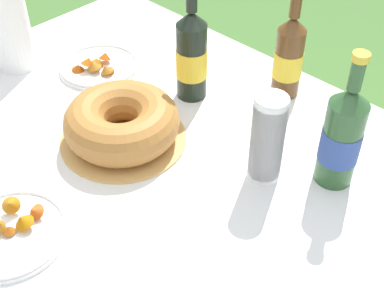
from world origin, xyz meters
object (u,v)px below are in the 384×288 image
at_px(cup_stack, 267,139).
at_px(snack_plate_right, 10,232).
at_px(cider_bottle_green, 342,137).
at_px(juice_bottle_red, 192,55).
at_px(bundt_cake, 122,123).
at_px(snack_plate_near, 99,66).
at_px(paper_towel_roll, 10,27).
at_px(cider_bottle_amber, 289,56).

height_order(cup_stack, snack_plate_right, cup_stack).
height_order(cider_bottle_green, juice_bottle_red, juice_bottle_red).
xyz_separation_m(juice_bottle_red, snack_plate_right, (0.08, -0.60, -0.11)).
relative_size(bundt_cake, snack_plate_near, 1.33).
bearing_deg(cup_stack, cider_bottle_green, 41.43).
distance_m(bundt_cake, snack_plate_right, 0.36).
bearing_deg(paper_towel_roll, cider_bottle_amber, 33.46).
height_order(bundt_cake, cider_bottle_amber, cider_bottle_amber).
distance_m(cider_bottle_green, paper_towel_roll, 0.94).
bearing_deg(paper_towel_roll, cider_bottle_green, 14.18).
xyz_separation_m(bundt_cake, cider_bottle_green, (0.43, 0.24, 0.07)).
xyz_separation_m(cup_stack, snack_plate_right, (-0.26, -0.48, -0.10)).
height_order(bundt_cake, cup_stack, cup_stack).
bearing_deg(cider_bottle_amber, paper_towel_roll, -146.54).
distance_m(snack_plate_near, paper_towel_roll, 0.26).
xyz_separation_m(cup_stack, paper_towel_roll, (-0.79, -0.13, 0.02)).
height_order(bundt_cake, snack_plate_right, bundt_cake).
relative_size(snack_plate_near, snack_plate_right, 0.98).
bearing_deg(snack_plate_near, juice_bottle_red, 19.12).
xyz_separation_m(cider_bottle_green, snack_plate_right, (-0.37, -0.59, -0.11)).
xyz_separation_m(cider_bottle_green, cider_bottle_amber, (-0.27, 0.19, -0.01)).
xyz_separation_m(bundt_cake, cider_bottle_amber, (0.16, 0.43, 0.06)).
xyz_separation_m(cup_stack, cider_bottle_green, (0.12, 0.10, 0.01)).
xyz_separation_m(cider_bottle_amber, snack_plate_right, (-0.10, -0.78, -0.10)).
bearing_deg(juice_bottle_red, cup_stack, -18.87).
relative_size(cup_stack, juice_bottle_red, 0.66).
distance_m(cup_stack, cider_bottle_amber, 0.33).
bearing_deg(cup_stack, paper_towel_roll, -170.85).
bearing_deg(snack_plate_near, cider_bottle_green, 6.63).
height_order(cider_bottle_amber, juice_bottle_red, juice_bottle_red).
bearing_deg(cup_stack, snack_plate_near, 178.30).
height_order(cup_stack, snack_plate_near, cup_stack).
distance_m(cider_bottle_amber, paper_towel_roll, 0.76).
bearing_deg(snack_plate_near, bundt_cake, -28.27).
bearing_deg(cup_stack, cider_bottle_amber, 118.42).
xyz_separation_m(bundt_cake, snack_plate_right, (0.06, -0.35, -0.04)).
xyz_separation_m(bundt_cake, snack_plate_near, (-0.29, 0.15, -0.04)).
bearing_deg(bundt_cake, cup_stack, 23.21).
relative_size(cup_stack, paper_towel_roll, 0.87).
height_order(snack_plate_near, paper_towel_roll, paper_towel_roll).
relative_size(cup_stack, snack_plate_right, 0.92).
relative_size(cider_bottle_green, juice_bottle_red, 0.99).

